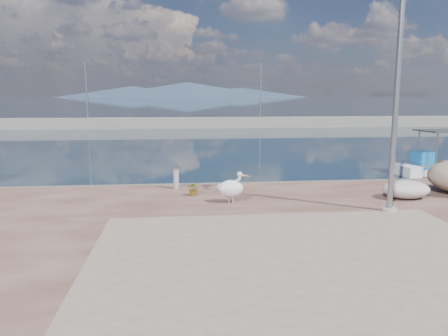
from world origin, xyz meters
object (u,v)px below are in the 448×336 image
bollard_near (176,177)px  boat_right (445,170)px  pelican (232,188)px  lamp_post (396,97)px

bollard_near → boat_right: bearing=18.7°
boat_right → bollard_near: boat_right is taller
pelican → bollard_near: bearing=149.2°
pelican → lamp_post: bearing=4.7°
pelican → lamp_post: lamp_post is taller
lamp_post → bollard_near: 7.81m
boat_right → bollard_near: 13.98m
pelican → bollard_near: 2.90m
pelican → bollard_near: pelican is taller
pelican → lamp_post: size_ratio=0.15×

